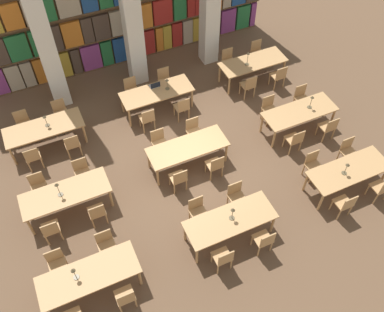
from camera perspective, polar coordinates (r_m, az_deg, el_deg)
ground_plane at (r=12.51m, az=-0.48°, el=-1.21°), size 40.00×40.00×0.00m
pillar_left at (r=13.21m, az=-19.84°, el=16.48°), size 0.53×0.53×6.00m
pillar_center at (r=13.57m, az=-8.36°, el=19.86°), size 0.53×0.53×6.00m
reading_table_0 at (r=10.24m, az=-13.61°, el=-15.31°), size 2.28×0.87×0.77m
chair_1 at (r=10.80m, az=-17.55°, el=-13.50°), size 0.42×0.40×0.90m
chair_2 at (r=10.12m, az=-8.87°, el=-18.11°), size 0.42×0.40×0.90m
chair_3 at (r=10.75m, az=-11.37°, el=-11.47°), size 0.42×0.40×0.90m
desk_lamp_0 at (r=9.97m, az=-15.49°, el=-14.70°), size 0.14×0.14×0.41m
reading_table_1 at (r=10.67m, az=5.10°, el=-8.64°), size 2.28×0.87×0.77m
chair_4 at (r=10.41m, az=4.18°, el=-13.38°), size 0.42×0.40×0.90m
chair_5 at (r=11.02m, az=0.75°, el=-7.30°), size 0.42×0.40×0.90m
chair_6 at (r=10.75m, az=9.59°, el=-11.00°), size 0.42×0.40×0.90m
chair_7 at (r=11.34m, az=5.91°, el=-5.28°), size 0.42×0.40×0.90m
desk_lamp_1 at (r=10.38m, az=5.44°, el=-7.43°), size 0.14×0.14×0.43m
reading_table_2 at (r=12.24m, az=20.16°, el=-1.94°), size 2.28×0.87×0.77m
chair_8 at (r=11.82m, az=19.70°, el=-6.02°), size 0.42×0.40×0.90m
chair_9 at (r=12.37m, az=15.81°, el=-1.07°), size 0.42×0.40×0.90m
chair_10 at (r=12.48m, az=23.95°, el=-3.93°), size 0.42×0.40×0.90m
chair_11 at (r=13.00m, az=20.07°, el=0.67°), size 0.42×0.40×0.90m
desk_lamp_2 at (r=11.85m, az=19.95°, el=-1.36°), size 0.14×0.14×0.41m
reading_table_3 at (r=11.52m, az=-16.51°, el=-4.96°), size 2.28×0.87×0.77m
chair_12 at (r=11.30m, az=-18.30°, el=-9.26°), size 0.42×0.40×0.90m
chair_13 at (r=12.16m, az=-19.74°, el=-3.82°), size 0.42×0.40×0.90m
chair_14 at (r=11.26m, az=-12.54°, el=-7.34°), size 0.42×0.40×0.90m
chair_15 at (r=12.12m, az=-14.43°, el=-2.04°), size 0.42×0.40×0.90m
desk_lamp_3 at (r=11.20m, az=-17.50°, el=-3.99°), size 0.14×0.14×0.49m
reading_table_4 at (r=12.00m, az=-0.60°, el=1.02°), size 2.28×0.87×0.77m
chair_16 at (r=11.61m, az=-1.78°, el=-2.99°), size 0.42×0.40×0.90m
chair_17 at (r=12.46m, az=-4.40°, el=1.85°), size 0.42×0.40×0.90m
chair_18 at (r=11.90m, az=3.11°, el=-1.21°), size 0.42×0.40×0.90m
chair_19 at (r=12.73m, az=0.23°, el=3.41°), size 0.42×0.40×0.90m
reading_table_5 at (r=13.36m, az=14.13°, el=5.61°), size 2.28×0.87×0.77m
chair_20 at (r=12.85m, az=13.53°, el=2.16°), size 0.42×0.40×0.90m
chair_21 at (r=13.61m, az=10.26°, el=6.29°), size 0.42×0.40×0.90m
chair_22 at (r=13.46m, az=17.72°, el=3.69°), size 0.42×0.40×0.90m
chair_23 at (r=14.19m, az=14.38°, el=7.59°), size 0.42×0.40×0.90m
desk_lamp_4 at (r=13.29m, az=15.66°, el=7.22°), size 0.14×0.14×0.46m
reading_table_6 at (r=13.22m, az=-19.13°, el=3.41°), size 2.28×0.87×0.77m
chair_24 at (r=12.89m, az=-20.48°, el=-0.06°), size 0.42×0.40×0.90m
chair_25 at (r=13.91m, az=-21.58°, el=4.10°), size 0.42×0.40×0.90m
chair_26 at (r=12.86m, az=-15.68°, el=1.56°), size 0.42×0.40×0.90m
chair_27 at (r=13.88m, az=-17.13°, el=5.61°), size 0.42×0.40×0.90m
desk_lamp_5 at (r=13.00m, az=-19.00°, el=4.70°), size 0.14×0.14×0.41m
reading_table_7 at (r=13.64m, az=-4.73°, el=8.33°), size 2.28×0.87×0.77m
chair_28 at (r=13.15m, az=-5.98°, el=5.02°), size 0.42×0.40×0.90m
chair_29 at (r=14.16m, az=-8.04°, el=8.77°), size 0.42×0.40×0.90m
chair_30 at (r=13.43m, az=-1.31°, el=6.51°), size 0.42×0.40×0.90m
chair_31 at (r=14.42m, az=-3.64°, el=10.11°), size 0.42×0.40×0.90m
desk_lamp_6 at (r=13.48m, az=-3.34°, el=9.80°), size 0.14×0.14×0.41m
laptop at (r=13.74m, az=-5.00°, el=9.34°), size 0.32×0.22×0.21m
reading_table_8 at (r=14.87m, az=8.10°, el=12.12°), size 2.28×0.87×0.77m
chair_32 at (r=14.31m, az=7.58°, el=9.33°), size 0.42×0.40×0.90m
chair_33 at (r=15.24m, az=4.88°, el=12.61°), size 0.42×0.40×0.90m
chair_34 at (r=14.83m, az=11.48°, el=10.44°), size 0.42×0.40×0.90m
chair_35 at (r=15.74m, az=8.68°, el=13.58°), size 0.42×0.40×0.90m
desk_lamp_7 at (r=14.47m, az=7.47°, el=13.05°), size 0.14×0.14×0.50m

